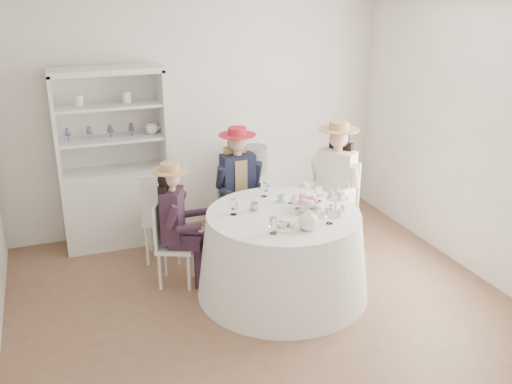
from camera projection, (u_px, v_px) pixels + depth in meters
name	position (u px, v px, depth m)	size (l,w,h in m)	color
ground	(260.00, 300.00, 5.35)	(4.50, 4.50, 0.00)	brown
wall_back	(199.00, 114.00, 6.63)	(4.50, 4.50, 0.00)	silver
wall_front	(390.00, 267.00, 3.12)	(4.50, 4.50, 0.00)	silver
wall_right	(473.00, 139.00, 5.62)	(4.50, 4.50, 0.00)	silver
tea_table	(283.00, 253.00, 5.36)	(1.62, 1.62, 0.82)	white
hutch	(115.00, 184.00, 6.31)	(1.19, 0.51, 1.97)	silver
side_table	(254.00, 198.00, 6.95)	(0.41, 0.41, 0.64)	silver
hatbox	(254.00, 160.00, 6.78)	(0.32, 0.32, 0.32)	black
guest_left	(175.00, 218.00, 5.42)	(0.52, 0.47, 1.24)	silver
guest_mid	(239.00, 182.00, 6.11)	(0.50, 0.52, 1.38)	silver
guest_right	(335.00, 181.00, 6.02)	(0.63, 0.60, 1.46)	silver
spare_chair	(162.00, 214.00, 5.92)	(0.51, 0.51, 1.00)	silver
teacup_a	(255.00, 207.00, 5.26)	(0.09, 0.09, 0.07)	white
teacup_b	(281.00, 199.00, 5.46)	(0.07, 0.07, 0.06)	white
teacup_c	(298.00, 199.00, 5.44)	(0.09, 0.09, 0.07)	white
flower_bowl	(309.00, 211.00, 5.20)	(0.20, 0.20, 0.05)	white
flower_arrangement	(304.00, 200.00, 5.26)	(0.20, 0.20, 0.08)	pink
table_teapot	(308.00, 221.00, 4.85)	(0.24, 0.17, 0.18)	white
sandwich_plate	(287.00, 225.00, 4.92)	(0.28, 0.28, 0.06)	white
cupcake_stand	(335.00, 206.00, 5.17)	(0.24, 0.24, 0.22)	white
stemware_set	(284.00, 205.00, 5.19)	(0.95, 0.92, 0.15)	white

